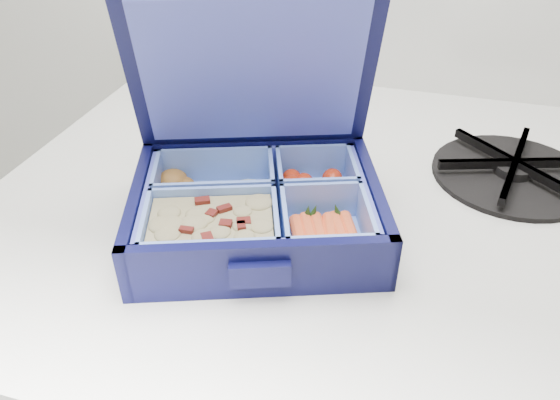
% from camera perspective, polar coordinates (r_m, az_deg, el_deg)
% --- Properties ---
extents(bento_box, '(0.28, 0.25, 0.05)m').
position_cam_1_polar(bento_box, '(0.51, -2.43, -0.94)').
color(bento_box, '#0A0B38').
rests_on(bento_box, stove).
extents(burner_grate, '(0.22, 0.22, 0.03)m').
position_cam_1_polar(burner_grate, '(0.66, 23.26, 3.18)').
color(burner_grate, black).
rests_on(burner_grate, stove).
extents(burner_grate_rear, '(0.16, 0.16, 0.02)m').
position_cam_1_polar(burner_grate_rear, '(0.82, -2.62, 11.96)').
color(burner_grate_rear, black).
rests_on(burner_grate_rear, stove).
extents(fork, '(0.07, 0.19, 0.01)m').
position_cam_1_polar(fork, '(0.64, 3.26, 4.49)').
color(fork, '#BDBDBD').
rests_on(fork, stove).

